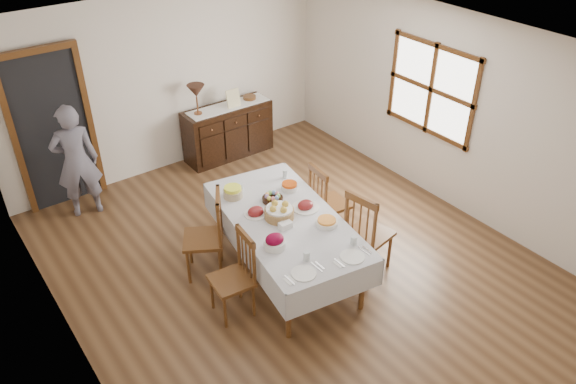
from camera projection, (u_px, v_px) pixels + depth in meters
ground at (293, 262)px, 6.72m from camera, size 6.00×6.00×0.00m
room_shell at (259, 130)px, 6.04m from camera, size 5.02×6.02×2.65m
dining_table at (285, 225)px, 6.24m from camera, size 1.44×2.34×0.75m
chair_left_near at (236, 275)px, 5.79m from camera, size 0.45×0.45×0.98m
chair_left_far at (208, 234)px, 6.30m from camera, size 0.61×0.61×1.06m
chair_right_near at (367, 232)px, 6.32m from camera, size 0.52×0.52×1.08m
chair_right_far at (326, 201)px, 6.92m from camera, size 0.46×0.46×1.00m
sideboard at (228, 131)px, 8.71m from camera, size 1.38×0.51×0.83m
person at (75, 158)px, 7.16m from camera, size 0.58×0.43×1.67m
bread_basket at (279, 212)px, 6.16m from camera, size 0.33×0.33×0.18m
egg_basket at (273, 198)px, 6.46m from camera, size 0.24×0.24×0.10m
ham_platter_a at (256, 212)px, 6.23m from camera, size 0.26×0.26×0.11m
ham_platter_b at (305, 206)px, 6.34m from camera, size 0.31×0.31×0.11m
beet_bowl at (275, 242)px, 5.72m from camera, size 0.23×0.23×0.16m
carrot_bowl at (289, 186)px, 6.66m from camera, size 0.20×0.20×0.09m
pineapple_bowl at (233, 192)px, 6.51m from camera, size 0.23×0.23×0.13m
casserole_dish at (327, 222)px, 6.07m from camera, size 0.24×0.24×0.07m
butter_dish at (285, 225)px, 6.02m from camera, size 0.15×0.11×0.07m
setting_left at (304, 267)px, 5.46m from camera, size 0.44×0.31×0.10m
setting_right at (352, 251)px, 5.67m from camera, size 0.44×0.31×0.10m
glass_far_a at (241, 187)px, 6.64m from camera, size 0.07×0.07×0.09m
glass_far_b at (285, 174)px, 6.88m from camera, size 0.06×0.06×0.11m
runner at (228, 106)px, 8.49m from camera, size 1.30×0.35×0.01m
table_lamp at (196, 92)px, 8.07m from camera, size 0.26×0.26×0.46m
picture_frame at (233, 98)px, 8.40m from camera, size 0.22×0.08×0.28m
deco_bowl at (249, 98)px, 8.70m from camera, size 0.20×0.20×0.06m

